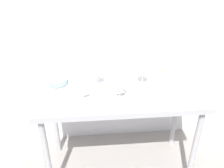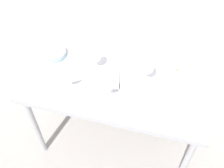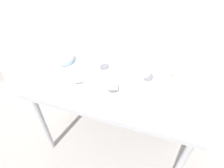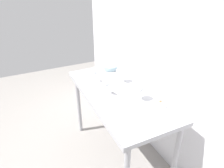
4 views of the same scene
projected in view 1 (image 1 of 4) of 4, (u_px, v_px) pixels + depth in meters
The scene contains 11 objects.
ground_plane at pixel (119, 164), 2.48m from camera, with size 6.00×6.00×0.00m, color gray.
back_wall at pixel (115, 28), 2.26m from camera, with size 3.80×0.04×2.60m, color silver.
steel_counter at pixel (120, 101), 2.09m from camera, with size 1.40×0.65×0.90m.
wine_glass_near_left at pixel (81, 87), 1.84m from camera, with size 0.09×0.09×0.17m.
wine_glass_far_left at pixel (97, 73), 2.06m from camera, with size 0.09×0.09×0.17m.
wine_glass_far_right at pixel (143, 71), 2.07m from camera, with size 0.10×0.10×0.18m.
wine_glass_near_center at pixel (120, 86), 1.86m from camera, with size 0.09×0.09×0.18m.
open_notebook at pixel (121, 86), 2.09m from camera, with size 0.35×0.30×0.01m.
tasting_sheet_upper at pixel (81, 90), 2.04m from camera, with size 0.19×0.20×0.00m, color white.
tasting_bowl at pixel (58, 81), 2.12m from camera, with size 0.17×0.17×0.05m.
decanter_funnel at pixel (162, 74), 2.22m from camera, with size 0.12×0.12×0.13m.
Camera 1 is at (-0.22, -1.73, 1.96)m, focal length 38.10 mm.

